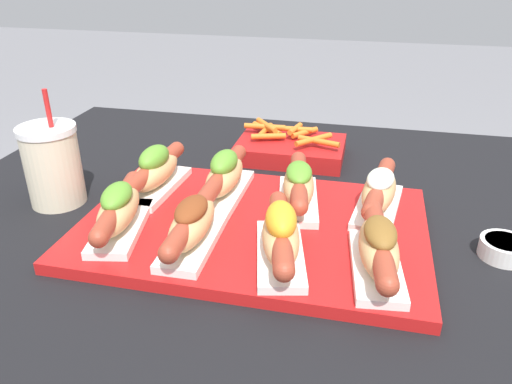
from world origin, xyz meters
The scene contains 13 objects.
patio_table centered at (0.00, 0.00, 0.36)m, with size 1.09×0.95×0.72m.
serving_tray centered at (0.02, -0.06, 0.73)m, with size 0.51×0.34×0.02m.
hot_dog_0 centered at (-0.16, -0.13, 0.78)m, with size 0.09×0.20×0.07m.
hot_dog_1 centered at (-0.05, -0.14, 0.78)m, with size 0.06×0.20×0.07m.
hot_dog_2 centered at (0.08, -0.14, 0.78)m, with size 0.09×0.20×0.08m.
hot_dog_3 centered at (0.20, -0.14, 0.78)m, with size 0.08×0.20×0.07m.
hot_dog_4 centered at (-0.16, 0.01, 0.78)m, with size 0.07×0.20×0.08m.
hot_dog_5 centered at (-0.05, 0.02, 0.78)m, with size 0.06×0.20×0.08m.
hot_dog_6 centered at (0.08, 0.01, 0.78)m, with size 0.08×0.20×0.07m.
hot_dog_7 centered at (0.20, 0.02, 0.78)m, with size 0.08×0.20×0.06m.
sauce_bowl centered at (0.37, -0.05, 0.74)m, with size 0.07×0.07×0.03m.
drink_cup centered at (-0.32, -0.04, 0.79)m, with size 0.09×0.09×0.19m.
fries_basket centered at (0.02, 0.24, 0.74)m, with size 0.21×0.14×0.06m.
Camera 1 is at (0.17, -0.69, 1.11)m, focal length 35.00 mm.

